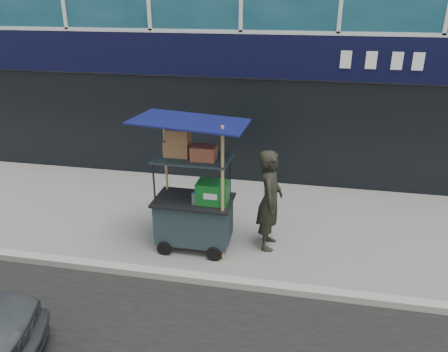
# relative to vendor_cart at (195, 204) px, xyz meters

# --- Properties ---
(ground) EXTENTS (80.00, 80.00, 0.00)m
(ground) POSITION_rel_vendor_cart_xyz_m (0.26, -0.80, -0.84)
(ground) COLOR slate
(ground) RESTS_ON ground
(curb) EXTENTS (80.00, 0.18, 0.12)m
(curb) POSITION_rel_vendor_cart_xyz_m (0.26, -1.00, -0.78)
(curb) COLOR #96978F
(curb) RESTS_ON ground
(vendor_cart) EXTENTS (1.77, 1.26, 2.39)m
(vendor_cart) POSITION_rel_vendor_cart_xyz_m (0.00, 0.00, 0.00)
(vendor_cart) COLOR #18272A
(vendor_cart) RESTS_ON ground
(vendor_man) EXTENTS (0.43, 0.66, 1.79)m
(vendor_man) POSITION_rel_vendor_cart_xyz_m (1.26, 0.27, 0.06)
(vendor_man) COLOR black
(vendor_man) RESTS_ON ground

